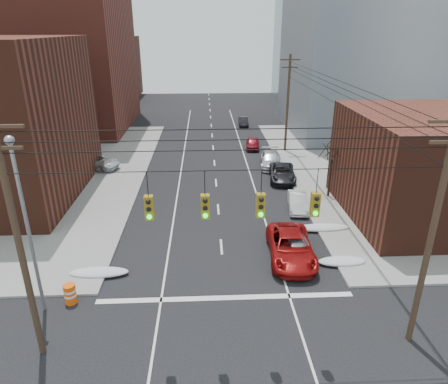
{
  "coord_description": "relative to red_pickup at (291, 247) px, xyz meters",
  "views": [
    {
      "loc": [
        -0.95,
        -11.37,
        13.65
      ],
      "look_at": [
        0.29,
        14.39,
        3.0
      ],
      "focal_mm": 32.0,
      "sensor_mm": 36.0,
      "label": 1
    }
  ],
  "objects": [
    {
      "name": "parked_car_c",
      "position": [
        2.06,
        14.09,
        -0.1
      ],
      "size": [
        2.97,
        5.43,
        1.44
      ],
      "primitive_type": "imported",
      "rotation": [
        0.0,
        0.0,
        -0.11
      ],
      "color": "black",
      "rests_on": "ground"
    },
    {
      "name": "parked_car_f",
      "position": [
        0.46,
        37.3,
        -0.18
      ],
      "size": [
        1.5,
        3.94,
        1.28
      ],
      "primitive_type": "imported",
      "rotation": [
        0.0,
        0.0,
        -0.04
      ],
      "color": "black",
      "rests_on": "ground"
    },
    {
      "name": "street_light",
      "position": [
        -13.84,
        -4.37,
        4.72
      ],
      "size": [
        0.44,
        0.44,
        9.32
      ],
      "color": "gray",
      "rests_on": "ground"
    },
    {
      "name": "building_glass",
      "position": [
        19.66,
        59.63,
        10.18
      ],
      "size": [
        20.0,
        18.0,
        22.0
      ],
      "primitive_type": "cube",
      "color": "gray",
      "rests_on": "ground"
    },
    {
      "name": "red_pickup",
      "position": [
        0.0,
        0.0,
        0.0
      ],
      "size": [
        3.08,
        6.06,
        1.64
      ],
      "primitive_type": "imported",
      "rotation": [
        0.0,
        0.0,
        -0.06
      ],
      "color": "maroon",
      "rests_on": "ground"
    },
    {
      "name": "utility_pole_left",
      "position": [
        -12.84,
        -7.37,
        4.96
      ],
      "size": [
        2.2,
        0.28,
        11.0
      ],
      "color": "#473323",
      "rests_on": "ground"
    },
    {
      "name": "bare_tree",
      "position": [
        5.25,
        9.63,
        1.5
      ],
      "size": [
        2.09,
        2.2,
        4.93
      ],
      "color": "black",
      "rests_on": "ground"
    },
    {
      "name": "utility_pole_far",
      "position": [
        4.16,
        23.63,
        4.96
      ],
      "size": [
        2.2,
        0.28,
        11.0
      ],
      "color": "#473323",
      "rests_on": "ground"
    },
    {
      "name": "lot_car_b",
      "position": [
        -16.62,
        17.92,
        0.03
      ],
      "size": [
        5.55,
        3.86,
        1.41
      ],
      "primitive_type": "imported",
      "rotation": [
        0.0,
        0.0,
        1.24
      ],
      "color": "silver",
      "rests_on": "sidewalk_nw"
    },
    {
      "name": "parked_car_a",
      "position": [
        0.46,
        0.04,
        -0.1
      ],
      "size": [
        1.91,
        4.28,
        1.43
      ],
      "primitive_type": "imported",
      "rotation": [
        0.0,
        0.0,
        0.05
      ],
      "color": "#BCBCC1",
      "rests_on": "ground"
    },
    {
      "name": "utility_pole_right",
      "position": [
        4.16,
        -7.37,
        4.96
      ],
      "size": [
        2.2,
        0.28,
        11.0
      ],
      "color": "#473323",
      "rests_on": "ground"
    },
    {
      "name": "building_brick_far",
      "position": [
        -30.34,
        63.63,
        5.18
      ],
      "size": [
        22.0,
        18.0,
        12.0
      ],
      "primitive_type": "cube",
      "color": "#4D2217",
      "rests_on": "ground"
    },
    {
      "name": "parked_car_e",
      "position": [
        0.46,
        24.98,
        -0.15
      ],
      "size": [
        1.98,
        4.07,
        1.34
      ],
      "primitive_type": "imported",
      "rotation": [
        0.0,
        0.0,
        -0.11
      ],
      "color": "maroon",
      "rests_on": "ground"
    },
    {
      "name": "lot_car_c",
      "position": [
        -20.86,
        13.68,
        0.03
      ],
      "size": [
        5.2,
        3.3,
        1.4
      ],
      "primitive_type": "imported",
      "rotation": [
        0.0,
        0.0,
        1.87
      ],
      "color": "black",
      "rests_on": "sidewalk_nw"
    },
    {
      "name": "construction_barrel",
      "position": [
        -12.61,
        -3.87,
        -0.24
      ],
      "size": [
        0.66,
        0.66,
        1.12
      ],
      "rotation": [
        0.0,
        0.0,
        -0.03
      ],
      "color": "#FD580D",
      "rests_on": "ground"
    },
    {
      "name": "snow_nw",
      "position": [
        -11.74,
        -1.37,
        -0.61
      ],
      "size": [
        3.5,
        1.08,
        0.42
      ],
      "primitive_type": "ellipsoid",
      "color": "silver",
      "rests_on": "ground"
    },
    {
      "name": "building_brick_tall",
      "position": [
        -28.34,
        37.63,
        14.18
      ],
      "size": [
        24.0,
        20.0,
        30.0
      ],
      "primitive_type": "cube",
      "color": "maroon",
      "rests_on": "ground"
    },
    {
      "name": "lot_car_a",
      "position": [
        -19.24,
        13.38,
        -0.01
      ],
      "size": [
        4.19,
        2.08,
        1.32
      ],
      "primitive_type": "imported",
      "rotation": [
        0.0,
        0.0,
        1.39
      ],
      "color": "silver",
      "rests_on": "sidewalk_nw"
    },
    {
      "name": "lot_car_d",
      "position": [
        -22.63,
        13.55,
        0.03
      ],
      "size": [
        4.45,
        3.01,
        1.41
      ],
      "primitive_type": "imported",
      "rotation": [
        0.0,
        0.0,
        1.93
      ],
      "color": "#A2A3A7",
      "rests_on": "sidewalk_nw"
    },
    {
      "name": "building_office",
      "position": [
        17.66,
        33.63,
        11.68
      ],
      "size": [
        22.0,
        20.0,
        25.0
      ],
      "primitive_type": "cube",
      "color": "gray",
      "rests_on": "ground"
    },
    {
      "name": "parked_car_d",
      "position": [
        1.59,
        18.21,
        -0.07
      ],
      "size": [
        2.75,
        5.43,
        1.51
      ],
      "primitive_type": "imported",
      "rotation": [
        0.0,
        0.0,
        -0.13
      ],
      "color": "silver",
      "rests_on": "ground"
    },
    {
      "name": "traffic_signals",
      "position": [
        -4.24,
        -7.4,
        6.35
      ],
      "size": [
        17.0,
        0.42,
        2.02
      ],
      "color": "black",
      "rests_on": "ground"
    },
    {
      "name": "snow_ne",
      "position": [
        3.06,
        -0.87,
        -0.61
      ],
      "size": [
        3.0,
        1.08,
        0.42
      ],
      "primitive_type": "ellipsoid",
      "color": "silver",
      "rests_on": "ground"
    },
    {
      "name": "parked_car_b",
      "position": [
        2.06,
        7.33,
        -0.17
      ],
      "size": [
        1.89,
        4.11,
        1.3
      ],
      "primitive_type": "imported",
      "rotation": [
        0.0,
        0.0,
        -0.13
      ],
      "color": "silver",
      "rests_on": "ground"
    },
    {
      "name": "snow_east_far",
      "position": [
        3.06,
        3.63,
        -0.61
      ],
      "size": [
        4.0,
        1.08,
        0.42
      ],
      "primitive_type": "ellipsoid",
      "color": "silver",
      "rests_on": "ground"
    }
  ]
}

